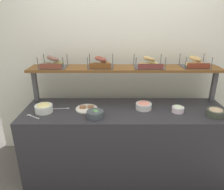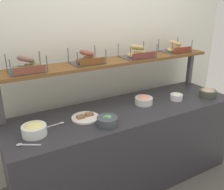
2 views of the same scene
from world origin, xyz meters
The scene contains 18 objects.
ground_plane centered at (0.00, 0.00, 0.00)m, with size 8.00×8.00×0.00m, color #595651.
back_wall centered at (0.00, 0.55, 1.20)m, with size 3.52×0.06×2.40m, color silver.
deli_counter centered at (0.00, 0.00, 0.42)m, with size 2.32×0.70×0.85m, color #2D2D33.
shelf_riser_left centered at (-1.10, 0.27, 1.05)m, with size 0.05×0.05×0.40m, color #4C4C51.
shelf_riser_right centered at (1.10, 0.27, 1.05)m, with size 0.05×0.05×0.40m, color #4C4C51.
upper_shelf centered at (0.00, 0.27, 1.26)m, with size 2.28×0.32×0.03m, color brown.
bowl_lox_spread centered at (0.21, 0.02, 0.89)m, with size 0.18×0.18×0.09m.
bowl_egg_salad centered at (-0.91, -0.06, 0.90)m, with size 0.19×0.19×0.10m.
bowl_veggie_mix centered at (-0.33, -0.19, 0.89)m, with size 0.18×0.18×0.09m.
bowl_scallion_spread centered at (0.58, -0.07, 0.89)m, with size 0.13×0.13×0.08m.
bowl_hummus centered at (0.95, -0.16, 0.89)m, with size 0.18×0.18×0.09m.
serving_plate_white centered at (-0.44, 0.01, 0.86)m, with size 0.25×0.25×0.04m.
serving_spoon_near_plate centered at (-0.70, 0.01, 0.86)m, with size 0.18×0.03×0.01m.
serving_spoon_by_edge centered at (-1.01, -0.18, 0.86)m, with size 0.16×0.10×0.01m.
bagel_basket_poppy centered at (-0.85, 0.26, 1.33)m, with size 0.30×0.26×0.15m.
bagel_basket_cinnamon_raisin centered at (-0.29, 0.28, 1.32)m, with size 0.30×0.26×0.14m.
bagel_basket_sesame centered at (0.28, 0.25, 1.32)m, with size 0.34×0.26×0.14m.
bagel_basket_plain centered at (0.83, 0.28, 1.32)m, with size 0.31×0.26×0.14m.
Camera 1 is at (-0.15, -2.16, 1.85)m, focal length 33.34 mm.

